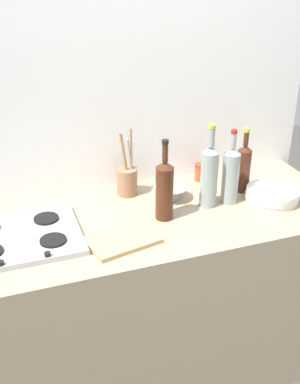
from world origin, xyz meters
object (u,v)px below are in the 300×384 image
(stovetop_hob, at_px, (20,237))
(wine_bottle_leftmost, at_px, (165,189))
(wine_bottle_mid_left, at_px, (243,167))
(utensil_crock, at_px, (127,180))
(cutting_board, at_px, (122,240))
(wine_bottle_rightmost, at_px, (209,175))
(mixing_bowl, at_px, (170,192))
(plate_stack, at_px, (272,195))
(condiment_jar_front, at_px, (200,172))
(wine_bottle_mid_right, at_px, (231,174))

(stovetop_hob, relative_size, wine_bottle_leftmost, 1.33)
(wine_bottle_mid_left, relative_size, utensil_crock, 0.98)
(cutting_board, bearing_deg, wine_bottle_rightmost, 20.27)
(stovetop_hob, height_order, mixing_bowl, mixing_bowl)
(plate_stack, relative_size, wine_bottle_mid_left, 0.79)
(stovetop_hob, xyz_separation_m, wine_bottle_rightmost, (0.84, 0.02, 0.14))
(wine_bottle_leftmost, distance_m, mixing_bowl, 0.20)
(wine_bottle_leftmost, relative_size, wine_bottle_rightmost, 0.94)
(utensil_crock, bearing_deg, wine_bottle_rightmost, -36.16)
(wine_bottle_mid_left, xyz_separation_m, wine_bottle_rightmost, (-0.22, -0.08, 0.03))
(condiment_jar_front, bearing_deg, wine_bottle_mid_left, -50.82)
(wine_bottle_mid_left, distance_m, mixing_bowl, 0.37)
(plate_stack, relative_size, mixing_bowl, 1.60)
(mixing_bowl, relative_size, cutting_board, 0.57)
(stovetop_hob, xyz_separation_m, wine_bottle_mid_left, (1.06, 0.10, 0.11))
(condiment_jar_front, bearing_deg, wine_bottle_rightmost, -107.13)
(wine_bottle_mid_right, distance_m, condiment_jar_front, 0.28)
(wine_bottle_mid_left, height_order, utensil_crock, utensil_crock)
(stovetop_hob, bearing_deg, utensil_crock, 25.18)
(wine_bottle_leftmost, xyz_separation_m, wine_bottle_rightmost, (0.23, 0.04, 0.01))
(wine_bottle_rightmost, bearing_deg, wine_bottle_mid_right, -1.63)
(cutting_board, bearing_deg, plate_stack, 8.15)
(wine_bottle_rightmost, relative_size, cutting_board, 1.42)
(mixing_bowl, bearing_deg, utensil_crock, 145.45)
(stovetop_hob, relative_size, condiment_jar_front, 5.53)
(wine_bottle_leftmost, bearing_deg, mixing_bowl, 59.61)
(mixing_bowl, distance_m, condiment_jar_front, 0.26)
(wine_bottle_leftmost, xyz_separation_m, utensil_crock, (-0.08, 0.27, -0.07))
(cutting_board, bearing_deg, wine_bottle_mid_right, 16.39)
(mixing_bowl, relative_size, condiment_jar_front, 1.80)
(wine_bottle_mid_left, xyz_separation_m, wine_bottle_mid_right, (-0.11, -0.08, 0.02))
(wine_bottle_leftmost, height_order, utensil_crock, wine_bottle_leftmost)
(wine_bottle_mid_right, height_order, cutting_board, wine_bottle_mid_right)
(plate_stack, xyz_separation_m, mixing_bowl, (-0.44, 0.17, 0.01))
(wine_bottle_leftmost, distance_m, wine_bottle_mid_left, 0.47)
(plate_stack, bearing_deg, condiment_jar_front, 125.15)
(wine_bottle_rightmost, bearing_deg, utensil_crock, 143.84)
(wine_bottle_mid_left, distance_m, wine_bottle_mid_right, 0.14)
(stovetop_hob, distance_m, mixing_bowl, 0.71)
(wine_bottle_mid_right, relative_size, cutting_board, 1.29)
(plate_stack, height_order, cutting_board, plate_stack)
(wine_bottle_leftmost, height_order, cutting_board, wine_bottle_leftmost)
(wine_bottle_mid_right, bearing_deg, mixing_bowl, 155.46)
(wine_bottle_leftmost, xyz_separation_m, mixing_bowl, (0.09, 0.15, -0.10))
(wine_bottle_mid_left, bearing_deg, cutting_board, -159.75)
(wine_bottle_leftmost, relative_size, wine_bottle_mid_left, 1.15)
(wine_bottle_mid_right, relative_size, mixing_bowl, 2.25)
(stovetop_hob, bearing_deg, wine_bottle_leftmost, -2.13)
(wine_bottle_mid_right, height_order, condiment_jar_front, wine_bottle_mid_right)
(plate_stack, xyz_separation_m, wine_bottle_mid_left, (-0.08, 0.14, 0.09))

